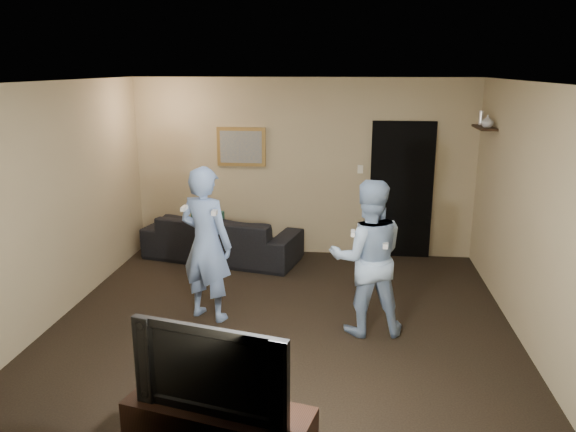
# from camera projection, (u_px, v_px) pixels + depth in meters

# --- Properties ---
(ground) EXTENTS (5.00, 5.00, 0.00)m
(ground) POSITION_uv_depth(u_px,v_px,m) (282.00, 323.00, 6.19)
(ground) COLOR black
(ground) RESTS_ON ground
(ceiling) EXTENTS (5.00, 5.00, 0.04)m
(ceiling) POSITION_uv_depth(u_px,v_px,m) (281.00, 82.00, 5.52)
(ceiling) COLOR silver
(ceiling) RESTS_ON wall_back
(wall_back) EXTENTS (5.00, 0.04, 2.60)m
(wall_back) POSITION_uv_depth(u_px,v_px,m) (302.00, 168.00, 8.26)
(wall_back) COLOR tan
(wall_back) RESTS_ON ground
(wall_front) EXTENTS (5.00, 0.04, 2.60)m
(wall_front) POSITION_uv_depth(u_px,v_px,m) (232.00, 309.00, 3.46)
(wall_front) COLOR tan
(wall_front) RESTS_ON ground
(wall_left) EXTENTS (0.04, 5.00, 2.60)m
(wall_left) POSITION_uv_depth(u_px,v_px,m) (55.00, 203.00, 6.12)
(wall_left) COLOR tan
(wall_left) RESTS_ON ground
(wall_right) EXTENTS (0.04, 5.00, 2.60)m
(wall_right) POSITION_uv_depth(u_px,v_px,m) (530.00, 216.00, 5.59)
(wall_right) COLOR tan
(wall_right) RESTS_ON ground
(sofa) EXTENTS (2.38, 1.35, 0.65)m
(sofa) POSITION_uv_depth(u_px,v_px,m) (222.00, 237.00, 8.20)
(sofa) COLOR black
(sofa) RESTS_ON ground
(throw_pillow) EXTENTS (0.47, 0.19, 0.46)m
(throw_pillow) POSITION_uv_depth(u_px,v_px,m) (208.00, 227.00, 8.19)
(throw_pillow) COLOR #17453A
(throw_pillow) RESTS_ON sofa
(painting_frame) EXTENTS (0.72, 0.05, 0.57)m
(painting_frame) POSITION_uv_depth(u_px,v_px,m) (241.00, 147.00, 8.25)
(painting_frame) COLOR olive
(painting_frame) RESTS_ON wall_back
(painting_canvas) EXTENTS (0.62, 0.01, 0.47)m
(painting_canvas) POSITION_uv_depth(u_px,v_px,m) (241.00, 147.00, 8.23)
(painting_canvas) COLOR slate
(painting_canvas) RESTS_ON painting_frame
(doorway) EXTENTS (0.90, 0.06, 2.00)m
(doorway) POSITION_uv_depth(u_px,v_px,m) (401.00, 190.00, 8.15)
(doorway) COLOR black
(doorway) RESTS_ON ground
(light_switch) EXTENTS (0.08, 0.02, 0.12)m
(light_switch) POSITION_uv_depth(u_px,v_px,m) (360.00, 169.00, 8.14)
(light_switch) COLOR silver
(light_switch) RESTS_ON wall_back
(wall_shelf) EXTENTS (0.20, 0.60, 0.03)m
(wall_shelf) POSITION_uv_depth(u_px,v_px,m) (484.00, 128.00, 7.15)
(wall_shelf) COLOR black
(wall_shelf) RESTS_ON wall_right
(shelf_vase) EXTENTS (0.18, 0.18, 0.16)m
(shelf_vase) POSITION_uv_depth(u_px,v_px,m) (487.00, 121.00, 7.00)
(shelf_vase) COLOR silver
(shelf_vase) RESTS_ON wall_shelf
(shelf_figurine) EXTENTS (0.06, 0.06, 0.18)m
(shelf_figurine) POSITION_uv_depth(u_px,v_px,m) (481.00, 118.00, 7.34)
(shelf_figurine) COLOR silver
(shelf_figurine) RESTS_ON wall_shelf
(television) EXTENTS (1.12, 0.40, 0.64)m
(television) POSITION_uv_depth(u_px,v_px,m) (217.00, 364.00, 3.78)
(television) COLOR black
(television) RESTS_ON tv_console
(wii_player_left) EXTENTS (0.74, 0.62, 1.73)m
(wii_player_left) POSITION_uv_depth(u_px,v_px,m) (206.00, 244.00, 6.14)
(wii_player_left) COLOR #7C9BD7
(wii_player_left) RESTS_ON ground
(wii_player_right) EXTENTS (0.88, 0.73, 1.65)m
(wii_player_right) POSITION_uv_depth(u_px,v_px,m) (367.00, 258.00, 5.81)
(wii_player_right) COLOR #95B1D9
(wii_player_right) RESTS_ON ground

